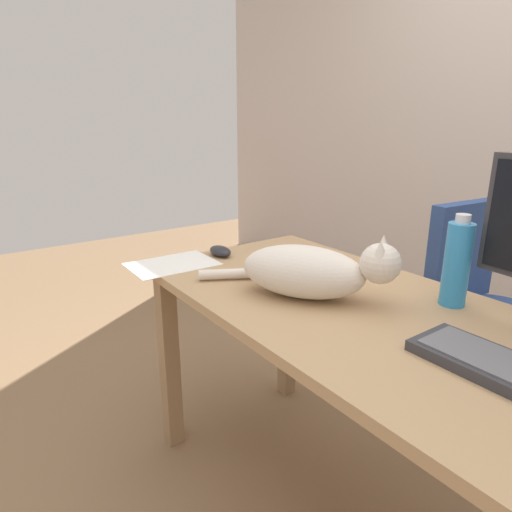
% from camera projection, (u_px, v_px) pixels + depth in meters
% --- Properties ---
extents(desk, '(1.57, 0.70, 0.74)m').
position_uv_depth(desk, '(378.00, 350.00, 1.20)').
color(desk, tan).
rests_on(desk, ground_plane).
extents(office_chair, '(0.48, 0.48, 0.93)m').
position_uv_depth(office_chair, '(481.00, 340.00, 1.75)').
color(office_chair, black).
rests_on(office_chair, ground_plane).
extents(cat, '(0.53, 0.36, 0.20)m').
position_uv_depth(cat, '(311.00, 270.00, 1.27)').
color(cat, silver).
rests_on(cat, desk).
extents(computer_mouse, '(0.11, 0.06, 0.04)m').
position_uv_depth(computer_mouse, '(220.00, 251.00, 1.67)').
color(computer_mouse, '#232328').
rests_on(computer_mouse, desk).
extents(paper_sheet, '(0.22, 0.30, 0.00)m').
position_uv_depth(paper_sheet, '(172.00, 264.00, 1.58)').
color(paper_sheet, white).
rests_on(paper_sheet, desk).
extents(water_bottle, '(0.07, 0.07, 0.25)m').
position_uv_depth(water_bottle, '(457.00, 264.00, 1.20)').
color(water_bottle, '#2D8CD1').
rests_on(water_bottle, desk).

